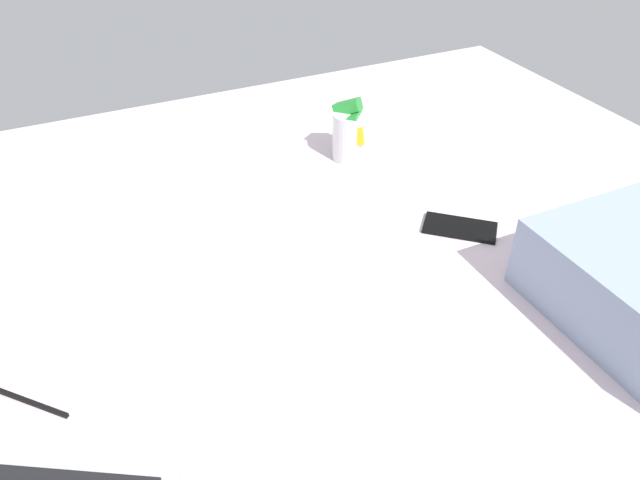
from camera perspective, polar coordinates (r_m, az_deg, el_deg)
The scene contains 4 objects.
bed_mattress at distance 128.19cm, azimuth 0.81°, elevation -1.35°, with size 180.00×140.00×18.00cm, color silver.
snack_cup at distance 141.90cm, azimuth 2.98°, elevation 9.84°, with size 9.00×11.61×14.32cm.
cell_phone at distance 122.81cm, azimuth 12.88°, elevation 1.12°, with size 6.80×14.00×0.80cm, color black.
charger_cable at distance 99.09cm, azimuth -26.21°, elevation -13.04°, with size 17.00×0.60×0.60cm, color black.
Camera 1 is at (44.57, 90.61, 87.97)cm, focal length 34.40 mm.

